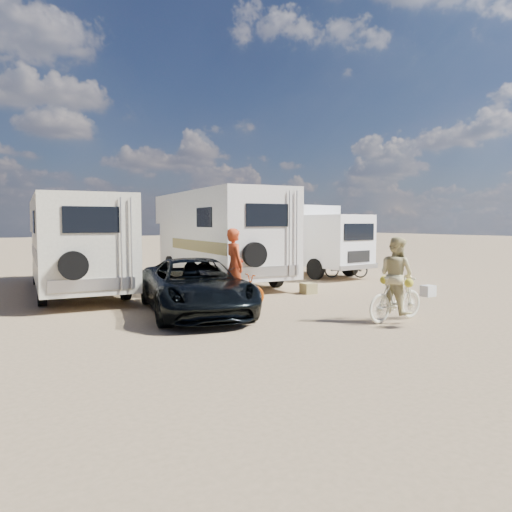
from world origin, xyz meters
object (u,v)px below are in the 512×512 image
bike_man (235,292)px  crate (308,288)px  rider_woman (396,283)px  cooler (226,290)px  bike_woman (396,298)px  bike_parked (346,266)px  rv_left (75,245)px  rv_main (218,237)px  box_truck (300,240)px  rider_man (235,272)px  dark_suv (195,286)px

bike_man → crate: bearing=-65.6°
rider_woman → cooler: rider_woman is taller
bike_woman → bike_parked: bearing=-37.7°
rv_left → cooler: size_ratio=16.90×
bike_woman → rv_main: bearing=-2.3°
bike_man → bike_parked: (7.39, 3.77, 0.01)m
box_truck → rider_man: size_ratio=3.49×
dark_suv → bike_woman: 4.83m
dark_suv → rider_woman: bearing=-30.4°
bike_woman → cooler: bike_woman is taller
rv_left → rider_man: (2.85, -5.55, -0.55)m
rv_main → rider_man: (-2.37, -5.45, -0.74)m
dark_suv → bike_parked: (8.51, 3.76, -0.22)m
rv_left → crate: rv_left is taller
bike_parked → cooler: bike_parked is taller
cooler → rider_man: bearing=-100.4°
dark_suv → bike_man: dark_suv is taller
rv_left → dark_suv: size_ratio=1.68×
rv_left → box_truck: size_ratio=1.22×
box_truck → rider_woman: size_ratio=3.84×
rider_man → rv_left: bearing=33.1°
rider_man → dark_suv: bearing=95.6°
rider_man → rider_woman: 4.08m
rv_left → box_truck: 9.61m
dark_suv → rider_woman: 4.83m
rider_man → crate: (3.33, 1.11, -0.80)m
rider_woman → crate: (0.95, 4.42, -0.71)m
dark_suv → crate: 4.62m
bike_man → cooler: (0.84, 2.01, -0.25)m
rv_left → bike_man: rv_left is taller
cooler → crate: (2.49, -0.90, -0.03)m
rv_main → cooler: (-1.53, -3.44, -1.51)m
dark_suv → bike_parked: size_ratio=2.79×
bike_woman → rider_man: bearing=33.4°
box_truck → cooler: (-5.91, -4.04, -1.30)m
rider_woman → bike_man: bearing=33.4°
bike_man → rider_man: (0.00, 0.00, 0.52)m
dark_suv → rider_man: size_ratio=2.54×
crate → rv_main: bearing=102.5°
rv_main → rv_left: (-5.22, 0.10, -0.18)m
box_truck → bike_parked: (0.64, -2.28, -1.03)m
dark_suv → rider_woman: (3.51, -3.31, 0.20)m
rv_main → crate: (0.96, -4.34, -1.54)m
bike_parked → cooler: 6.79m
dark_suv → crate: (4.46, 1.10, -0.51)m
dark_suv → rider_man: (1.13, -0.01, 0.29)m
rv_main → box_truck: 4.43m
cooler → rv_left: bearing=148.4°
bike_parked → crate: bike_parked is taller
dark_suv → bike_woman: size_ratio=2.80×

